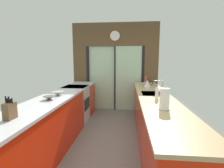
{
  "coord_description": "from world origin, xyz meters",
  "views": [
    {
      "loc": [
        0.41,
        -2.68,
        1.57
      ],
      "look_at": [
        0.06,
        0.85,
        1.05
      ],
      "focal_mm": 26.04,
      "sensor_mm": 36.0,
      "label": 1
    }
  ],
  "objects_px": {
    "mixing_bowl_far": "(58,93)",
    "paper_towel_roll": "(164,99)",
    "knife_block": "(10,111)",
    "soap_bottle_near": "(157,94)",
    "soap_bottle_far": "(146,80)",
    "mixing_bowl_near": "(49,98)",
    "oven_range": "(76,104)",
    "kettle": "(147,83)"
  },
  "relations": [
    {
      "from": "mixing_bowl_near",
      "to": "mixing_bowl_far",
      "type": "height_order",
      "value": "mixing_bowl_far"
    },
    {
      "from": "soap_bottle_far",
      "to": "paper_towel_roll",
      "type": "distance_m",
      "value": 2.28
    },
    {
      "from": "mixing_bowl_near",
      "to": "soap_bottle_near",
      "type": "relative_size",
      "value": 0.83
    },
    {
      "from": "oven_range",
      "to": "soap_bottle_near",
      "type": "bearing_deg",
      "value": -34.17
    },
    {
      "from": "knife_block",
      "to": "soap_bottle_near",
      "type": "distance_m",
      "value": 2.09
    },
    {
      "from": "kettle",
      "to": "paper_towel_roll",
      "type": "height_order",
      "value": "paper_towel_roll"
    },
    {
      "from": "mixing_bowl_far",
      "to": "soap_bottle_far",
      "type": "xyz_separation_m",
      "value": [
        1.78,
        1.57,
        0.08
      ]
    },
    {
      "from": "knife_block",
      "to": "paper_towel_roll",
      "type": "relative_size",
      "value": 0.82
    },
    {
      "from": "soap_bottle_near",
      "to": "soap_bottle_far",
      "type": "bearing_deg",
      "value": 90.0
    },
    {
      "from": "soap_bottle_far",
      "to": "mixing_bowl_far",
      "type": "bearing_deg",
      "value": -138.65
    },
    {
      "from": "mixing_bowl_near",
      "to": "mixing_bowl_far",
      "type": "distance_m",
      "value": 0.35
    },
    {
      "from": "knife_block",
      "to": "soap_bottle_far",
      "type": "bearing_deg",
      "value": 57.65
    },
    {
      "from": "kettle",
      "to": "soap_bottle_far",
      "type": "bearing_deg",
      "value": 90.28
    },
    {
      "from": "mixing_bowl_far",
      "to": "paper_towel_roll",
      "type": "height_order",
      "value": "paper_towel_roll"
    },
    {
      "from": "kettle",
      "to": "soap_bottle_far",
      "type": "height_order",
      "value": "soap_bottle_far"
    },
    {
      "from": "knife_block",
      "to": "soap_bottle_near",
      "type": "height_order",
      "value": "knife_block"
    },
    {
      "from": "mixing_bowl_far",
      "to": "kettle",
      "type": "xyz_separation_m",
      "value": [
        1.78,
        1.2,
        0.04
      ]
    },
    {
      "from": "soap_bottle_far",
      "to": "paper_towel_roll",
      "type": "xyz_separation_m",
      "value": [
        -0.0,
        -2.28,
        0.02
      ]
    },
    {
      "from": "oven_range",
      "to": "knife_block",
      "type": "height_order",
      "value": "knife_block"
    },
    {
      "from": "knife_block",
      "to": "kettle",
      "type": "height_order",
      "value": "knife_block"
    },
    {
      "from": "mixing_bowl_far",
      "to": "soap_bottle_far",
      "type": "bearing_deg",
      "value": 41.35
    },
    {
      "from": "kettle",
      "to": "soap_bottle_far",
      "type": "xyz_separation_m",
      "value": [
        -0.0,
        0.36,
        0.03
      ]
    },
    {
      "from": "oven_range",
      "to": "paper_towel_roll",
      "type": "xyz_separation_m",
      "value": [
        1.8,
        -1.78,
        0.61
      ]
    },
    {
      "from": "oven_range",
      "to": "knife_block",
      "type": "xyz_separation_m",
      "value": [
        0.02,
        -2.31,
        0.56
      ]
    },
    {
      "from": "soap_bottle_far",
      "to": "oven_range",
      "type": "bearing_deg",
      "value": -164.55
    },
    {
      "from": "oven_range",
      "to": "mixing_bowl_near",
      "type": "relative_size",
      "value": 4.61
    },
    {
      "from": "knife_block",
      "to": "kettle",
      "type": "distance_m",
      "value": 3.03
    },
    {
      "from": "oven_range",
      "to": "paper_towel_roll",
      "type": "bearing_deg",
      "value": -44.74
    },
    {
      "from": "soap_bottle_near",
      "to": "soap_bottle_far",
      "type": "height_order",
      "value": "soap_bottle_far"
    },
    {
      "from": "kettle",
      "to": "mixing_bowl_far",
      "type": "bearing_deg",
      "value": -146.0
    },
    {
      "from": "mixing_bowl_far",
      "to": "soap_bottle_far",
      "type": "height_order",
      "value": "soap_bottle_far"
    },
    {
      "from": "knife_block",
      "to": "soap_bottle_near",
      "type": "xyz_separation_m",
      "value": [
        1.78,
        1.09,
        0.0
      ]
    },
    {
      "from": "oven_range",
      "to": "knife_block",
      "type": "relative_size",
      "value": 3.53
    },
    {
      "from": "kettle",
      "to": "soap_bottle_far",
      "type": "distance_m",
      "value": 0.37
    },
    {
      "from": "oven_range",
      "to": "kettle",
      "type": "bearing_deg",
      "value": 4.19
    },
    {
      "from": "oven_range",
      "to": "soap_bottle_near",
      "type": "relative_size",
      "value": 3.84
    },
    {
      "from": "kettle",
      "to": "oven_range",
      "type": "bearing_deg",
      "value": -175.81
    },
    {
      "from": "oven_range",
      "to": "mixing_bowl_far",
      "type": "distance_m",
      "value": 1.18
    },
    {
      "from": "mixing_bowl_near",
      "to": "knife_block",
      "type": "distance_m",
      "value": 0.9
    },
    {
      "from": "mixing_bowl_far",
      "to": "kettle",
      "type": "relative_size",
      "value": 0.82
    },
    {
      "from": "oven_range",
      "to": "mixing_bowl_far",
      "type": "xyz_separation_m",
      "value": [
        0.02,
        -1.07,
        0.5
      ]
    },
    {
      "from": "knife_block",
      "to": "kettle",
      "type": "relative_size",
      "value": 0.99
    }
  ]
}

